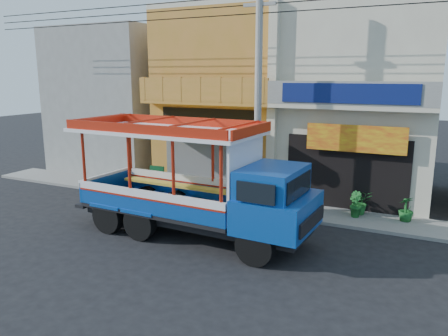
% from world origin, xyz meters
% --- Properties ---
extents(ground, '(90.00, 90.00, 0.00)m').
position_xyz_m(ground, '(0.00, 0.00, 0.00)').
color(ground, black).
rests_on(ground, ground).
extents(sidewalk, '(30.00, 2.00, 0.12)m').
position_xyz_m(sidewalk, '(0.00, 4.00, 0.06)').
color(sidewalk, slate).
rests_on(sidewalk, ground).
extents(shophouse_left, '(6.00, 7.50, 8.24)m').
position_xyz_m(shophouse_left, '(-4.00, 7.96, 4.11)').
color(shophouse_left, '#B27B27').
rests_on(shophouse_left, ground).
extents(shophouse_right, '(6.00, 6.75, 8.24)m').
position_xyz_m(shophouse_right, '(2.00, 7.96, 4.11)').
color(shophouse_right, beige).
rests_on(shophouse_right, ground).
extents(party_pilaster, '(0.35, 0.30, 8.00)m').
position_xyz_m(party_pilaster, '(-1.00, 4.85, 4.00)').
color(party_pilaster, beige).
rests_on(party_pilaster, ground).
extents(filler_building_left, '(6.00, 6.00, 7.60)m').
position_xyz_m(filler_building_left, '(-11.00, 8.00, 3.80)').
color(filler_building_left, gray).
rests_on(filler_building_left, ground).
extents(utility_pole, '(28.00, 0.26, 9.00)m').
position_xyz_m(utility_pole, '(-0.85, 3.30, 5.03)').
color(utility_pole, gray).
rests_on(utility_pole, ground).
extents(songthaew_truck, '(8.17, 3.02, 3.76)m').
position_xyz_m(songthaew_truck, '(-1.38, 0.04, 1.81)').
color(songthaew_truck, black).
rests_on(songthaew_truck, ground).
extents(green_sign, '(0.70, 0.37, 1.07)m').
position_xyz_m(green_sign, '(-6.16, 4.21, 0.57)').
color(green_sign, black).
rests_on(green_sign, sidewalk).
extents(potted_plant_a, '(1.05, 1.00, 0.91)m').
position_xyz_m(potted_plant_a, '(2.66, 4.51, 0.57)').
color(potted_plant_a, '#195821').
rests_on(potted_plant_a, sidewalk).
extents(potted_plant_b, '(0.64, 0.66, 0.93)m').
position_xyz_m(potted_plant_b, '(2.53, 4.10, 0.59)').
color(potted_plant_b, '#195821').
rests_on(potted_plant_b, sidewalk).
extents(potted_plant_c, '(0.70, 0.70, 0.89)m').
position_xyz_m(potted_plant_c, '(4.24, 4.37, 0.56)').
color(potted_plant_c, '#195821').
rests_on(potted_plant_c, sidewalk).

